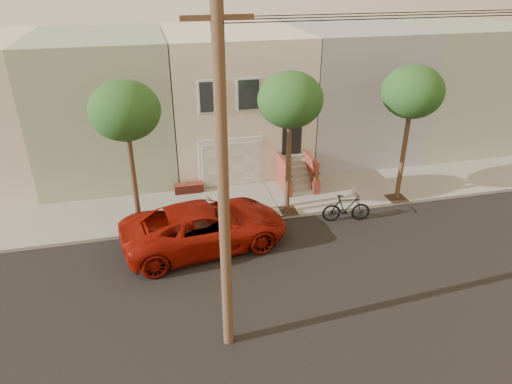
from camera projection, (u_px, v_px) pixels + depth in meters
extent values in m
plane|color=black|center=(291.00, 266.00, 17.27)|extent=(90.00, 90.00, 0.00)
cube|color=#98968A|center=(258.00, 201.00, 21.89)|extent=(40.00, 3.70, 0.15)
cube|color=beige|center=(233.00, 96.00, 25.38)|extent=(7.00, 8.00, 7.00)
cube|color=gray|center=(105.00, 104.00, 23.96)|extent=(6.50, 8.00, 7.00)
cube|color=gray|center=(347.00, 89.00, 26.81)|extent=(6.50, 8.00, 7.00)
cube|color=gray|center=(445.00, 83.00, 28.17)|extent=(6.50, 8.00, 7.00)
cube|color=silver|center=(231.00, 162.00, 22.74)|extent=(3.20, 0.12, 2.50)
cube|color=silver|center=(232.00, 164.00, 22.73)|extent=(2.90, 0.06, 2.20)
cube|color=#98968A|center=(239.00, 201.00, 21.67)|extent=(3.20, 3.70, 0.02)
cube|color=maroon|center=(189.00, 188.00, 22.46)|extent=(1.40, 0.45, 0.44)
cube|color=black|center=(292.00, 136.00, 22.83)|extent=(1.00, 0.06, 2.00)
cube|color=#3F4751|center=(210.00, 97.00, 21.01)|extent=(1.00, 0.06, 1.40)
cube|color=silver|center=(210.00, 97.00, 21.03)|extent=(1.15, 0.05, 1.55)
cube|color=#3F4751|center=(249.00, 95.00, 21.39)|extent=(1.00, 0.06, 1.40)
cube|color=silver|center=(249.00, 94.00, 21.40)|extent=(1.15, 0.05, 1.55)
cube|color=#3F4751|center=(286.00, 92.00, 21.76)|extent=(1.00, 0.06, 1.40)
cube|color=silver|center=(285.00, 92.00, 21.78)|extent=(1.15, 0.05, 1.55)
cube|color=#98968A|center=(301.00, 192.00, 22.30)|extent=(1.20, 0.28, 0.20)
cube|color=#98968A|center=(300.00, 186.00, 22.46)|extent=(1.20, 0.28, 0.20)
cube|color=#98968A|center=(298.00, 180.00, 22.61)|extent=(1.20, 0.28, 0.20)
cube|color=#98968A|center=(297.00, 174.00, 22.76)|extent=(1.20, 0.28, 0.20)
cube|color=#98968A|center=(295.00, 168.00, 22.92)|extent=(1.20, 0.28, 0.20)
cube|color=#98968A|center=(293.00, 163.00, 23.07)|extent=(1.20, 0.28, 0.20)
cube|color=#98968A|center=(292.00, 157.00, 23.23)|extent=(1.20, 0.28, 0.20)
cube|color=brown|center=(283.00, 174.00, 22.57)|extent=(0.18, 1.96, 1.60)
cube|color=brown|center=(310.00, 171.00, 22.87)|extent=(0.18, 1.96, 1.60)
cube|color=brown|center=(288.00, 190.00, 22.01)|extent=(0.35, 0.35, 0.70)
imported|color=#1D4B1A|center=(288.00, 179.00, 21.75)|extent=(0.40, 0.35, 0.45)
cube|color=brown|center=(316.00, 187.00, 22.30)|extent=(0.35, 0.35, 0.70)
imported|color=#1D4B1A|center=(316.00, 176.00, 22.04)|extent=(0.41, 0.35, 0.45)
cube|color=#2D2116|center=(140.00, 228.00, 19.44)|extent=(0.90, 0.90, 0.02)
cylinder|color=#3D2C1C|center=(134.00, 184.00, 18.51)|extent=(0.22, 0.22, 4.20)
ellipsoid|color=#1D4B1A|center=(125.00, 111.00, 17.14)|extent=(2.70, 2.57, 2.29)
cube|color=#2D2116|center=(287.00, 211.00, 20.80)|extent=(0.90, 0.90, 0.02)
cylinder|color=#3D2C1C|center=(288.00, 169.00, 19.87)|extent=(0.22, 0.22, 4.20)
ellipsoid|color=#1D4B1A|center=(290.00, 100.00, 18.51)|extent=(2.70, 2.57, 2.29)
cube|color=#2D2116|center=(396.00, 198.00, 21.96)|extent=(0.90, 0.90, 0.02)
cylinder|color=#3D2C1C|center=(403.00, 158.00, 21.02)|extent=(0.22, 0.22, 4.20)
ellipsoid|color=#1D4B1A|center=(413.00, 92.00, 19.66)|extent=(2.70, 2.57, 2.29)
cylinder|color=#463520|center=(223.00, 193.00, 11.63)|extent=(0.30, 0.30, 10.00)
cube|color=#463520|center=(217.00, 18.00, 9.75)|extent=(1.60, 0.12, 0.12)
imported|color=maroon|center=(205.00, 226.00, 18.14)|extent=(6.93, 3.95, 1.82)
imported|color=black|center=(346.00, 208.00, 20.06)|extent=(2.20, 0.93, 1.28)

